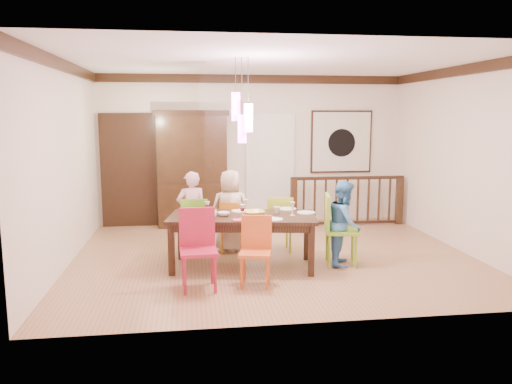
{
  "coord_description": "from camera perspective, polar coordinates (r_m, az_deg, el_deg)",
  "views": [
    {
      "loc": [
        -1.26,
        -7.29,
        2.15
      ],
      "look_at": [
        -0.27,
        -0.04,
        1.01
      ],
      "focal_mm": 35.0,
      "sensor_mm": 36.0,
      "label": 1
    }
  ],
  "objects": [
    {
      "name": "chair_near_mid",
      "position": [
        6.29,
        -0.08,
        -6.31
      ],
      "size": [
        0.47,
        0.47,
        0.87
      ],
      "rotation": [
        0.0,
        0.0,
        -0.22
      ],
      "color": "#C35322",
      "rests_on": "floor"
    },
    {
      "name": "small_bowl",
      "position": [
        6.94,
        -3.7,
        -2.52
      ],
      "size": [
        0.18,
        0.18,
        0.05
      ],
      "primitive_type": "imported",
      "rotation": [
        0.0,
        0.0,
        -0.03
      ],
      "color": "white",
      "rests_on": "dining_table"
    },
    {
      "name": "panel_door",
      "position": [
        9.87,
        -14.33,
        2.21
      ],
      "size": [
        1.04,
        0.07,
        2.24
      ],
      "primitive_type": "cube",
      "color": "black",
      "rests_on": "wall_back"
    },
    {
      "name": "wine_glass_c",
      "position": [
        6.76,
        -1.57,
        -2.24
      ],
      "size": [
        0.08,
        0.08,
        0.19
      ],
      "primitive_type": null,
      "color": "#590C19",
      "rests_on": "dining_table"
    },
    {
      "name": "balustrade",
      "position": [
        9.87,
        10.37,
        -0.88
      ],
      "size": [
        2.24,
        0.14,
        0.96
      ],
      "rotation": [
        0.0,
        0.0,
        -0.03
      ],
      "color": "black",
      "rests_on": "floor"
    },
    {
      "name": "wine_glass_a",
      "position": [
        7.03,
        -5.6,
        -1.84
      ],
      "size": [
        0.08,
        0.08,
        0.19
      ],
      "primitive_type": null,
      "color": "#590C19",
      "rests_on": "dining_table"
    },
    {
      "name": "chair_far_left",
      "position": [
        7.78,
        -7.0,
        -3.36
      ],
      "size": [
        0.42,
        0.42,
        0.89
      ],
      "rotation": [
        0.0,
        0.0,
        3.1
      ],
      "color": "#67B624",
      "rests_on": "floor"
    },
    {
      "name": "crown_molding",
      "position": [
        7.43,
        2.11,
        14.06
      ],
      "size": [
        6.0,
        5.0,
        0.16
      ],
      "primitive_type": null,
      "color": "black",
      "rests_on": "wall_back"
    },
    {
      "name": "plate_end_right",
      "position": [
        7.17,
        5.75,
        -2.35
      ],
      "size": [
        0.26,
        0.26,
        0.01
      ],
      "primitive_type": "cylinder",
      "color": "white",
      "rests_on": "dining_table"
    },
    {
      "name": "wine_glass_b",
      "position": [
        7.16,
        -1.14,
        -1.61
      ],
      "size": [
        0.08,
        0.08,
        0.19
      ],
      "primitive_type": null,
      "color": "silver",
      "rests_on": "dining_table"
    },
    {
      "name": "pendant_cluster",
      "position": [
        6.84,
        -1.62,
        8.53
      ],
      "size": [
        0.27,
        0.21,
        1.14
      ],
      "color": "#FA4BC8",
      "rests_on": "ceiling"
    },
    {
      "name": "china_hutch",
      "position": [
        9.64,
        -7.29,
        2.67
      ],
      "size": [
        1.41,
        0.46,
        2.22
      ],
      "color": "black",
      "rests_on": "floor"
    },
    {
      "name": "chair_far_mid",
      "position": [
        7.8,
        -2.63,
        -3.56
      ],
      "size": [
        0.45,
        0.45,
        0.82
      ],
      "rotation": [
        0.0,
        0.0,
        2.89
      ],
      "color": "#C26C18",
      "rests_on": "floor"
    },
    {
      "name": "floor",
      "position": [
        7.7,
        1.99,
        -7.32
      ],
      "size": [
        6.0,
        6.0,
        0.0
      ],
      "primitive_type": "plane",
      "color": "#986D4A",
      "rests_on": "ground"
    },
    {
      "name": "plate_far_right",
      "position": [
        7.43,
        3.61,
        -1.93
      ],
      "size": [
        0.26,
        0.26,
        0.01
      ],
      "primitive_type": "cylinder",
      "color": "white",
      "rests_on": "dining_table"
    },
    {
      "name": "napkin",
      "position": [
        6.64,
        -1.85,
        -3.22
      ],
      "size": [
        0.18,
        0.14,
        0.01
      ],
      "primitive_type": "cube",
      "color": "#D83359",
      "rests_on": "dining_table"
    },
    {
      "name": "chair_end_right",
      "position": [
        7.26,
        9.76,
        -3.71
      ],
      "size": [
        0.54,
        0.54,
        1.02
      ],
      "rotation": [
        0.0,
        0.0,
        1.37
      ],
      "color": "#79B322",
      "rests_on": "floor"
    },
    {
      "name": "plate_far_left",
      "position": [
        7.21,
        -7.78,
        -2.32
      ],
      "size": [
        0.26,
        0.26,
        0.01
      ],
      "primitive_type": "cylinder",
      "color": "white",
      "rests_on": "dining_table"
    },
    {
      "name": "wall_left",
      "position": [
        7.53,
        -21.1,
        2.97
      ],
      "size": [
        0.0,
        5.0,
        5.0
      ],
      "primitive_type": "plane",
      "rotation": [
        1.57,
        0.0,
        1.57
      ],
      "color": "beige",
      "rests_on": "floor"
    },
    {
      "name": "painting",
      "position": [
        10.23,
        9.72,
        5.68
      ],
      "size": [
        1.25,
        0.06,
        1.25
      ],
      "color": "black",
      "rests_on": "wall_back"
    },
    {
      "name": "serving_bowl",
      "position": [
        6.93,
        -0.22,
        -2.45
      ],
      "size": [
        0.34,
        0.34,
        0.07
      ],
      "primitive_type": "imported",
      "rotation": [
        0.0,
        0.0,
        0.17
      ],
      "color": "gold",
      "rests_on": "dining_table"
    },
    {
      "name": "plate_far_mid",
      "position": [
        7.24,
        -1.79,
        -2.2
      ],
      "size": [
        0.26,
        0.26,
        0.01
      ],
      "primitive_type": "cylinder",
      "color": "white",
      "rests_on": "dining_table"
    },
    {
      "name": "ceiling",
      "position": [
        7.44,
        2.12,
        14.68
      ],
      "size": [
        6.0,
        6.0,
        0.0
      ],
      "primitive_type": "plane",
      "rotation": [
        3.14,
        0.0,
        0.0
      ],
      "color": "white",
      "rests_on": "wall_back"
    },
    {
      "name": "white_doorway",
      "position": [
        9.95,
        1.62,
        2.54
      ],
      "size": [
        0.97,
        0.05,
        2.22
      ],
      "primitive_type": "cube",
      "color": "silver",
      "rests_on": "wall_back"
    },
    {
      "name": "dining_table",
      "position": [
        7.0,
        -1.57,
        -3.37
      ],
      "size": [
        2.15,
        1.22,
        0.75
      ],
      "rotation": [
        0.0,
        0.0,
        -0.15
      ],
      "color": "black",
      "rests_on": "floor"
    },
    {
      "name": "person_far_left",
      "position": [
        7.81,
        -7.36,
        -2.32
      ],
      "size": [
        0.52,
        0.39,
        1.28
      ],
      "primitive_type": "imported",
      "rotation": [
        0.0,
        0.0,
        3.33
      ],
      "color": "#F9BDCE",
      "rests_on": "floor"
    },
    {
      "name": "wall_right",
      "position": [
        8.47,
        22.52,
        3.48
      ],
      "size": [
        0.0,
        5.0,
        5.0
      ],
      "primitive_type": "plane",
      "rotation": [
        1.57,
        0.0,
        -1.57
      ],
      "color": "beige",
      "rests_on": "floor"
    },
    {
      "name": "wine_glass_d",
      "position": [
        6.97,
        4.18,
        -1.92
      ],
      "size": [
        0.08,
        0.08,
        0.19
      ],
      "primitive_type": null,
      "color": "silver",
      "rests_on": "dining_table"
    },
    {
      "name": "person_far_mid",
      "position": [
        7.84,
        -2.93,
        -2.15
      ],
      "size": [
        0.69,
        0.5,
        1.3
      ],
      "primitive_type": "imported",
      "rotation": [
        0.0,
        0.0,
        3.0
      ],
      "color": "beige",
      "rests_on": "floor"
    },
    {
      "name": "chair_near_left",
      "position": [
        6.18,
        -6.59,
        -5.99
      ],
      "size": [
        0.47,
        0.47,
        0.99
      ],
      "rotation": [
        0.0,
        0.0,
        0.05
      ],
      "color": "#A31934",
      "rests_on": "floor"
    },
    {
      "name": "chair_far_right",
      "position": [
        7.89,
        2.6,
        -3.16
      ],
      "size": [
        0.41,
        0.41,
        0.88
      ],
      "rotation": [
        0.0,
        0.0,
        3.11
      ],
      "color": "#98B121",
      "rests_on": "floor"
    },
    {
      "name": "person_end_right",
      "position": [
        7.25,
        10.09,
        -3.52
      ],
      "size": [
        0.63,
        0.71,
        1.21
      ],
      "primitive_type": "imported",
      "rotation": [
        0.0,
        0.0,
        1.22
      ],
      "color": "#4687C4",
      "rests_on": "floor"
    },
    {
      "name": "plate_near_mid",
      "position": [
        6.68,
        1.97,
        -3.13
      ],
      "size": [
        0.26,
        0.26,
        0.01
      ],
      "primitive_type": "cylinder",
      "color": "white",
      "rests_on": "dining_table"
    },
    {
      "name": "cup_left",
      "position": [
        6.83,
        -5.05,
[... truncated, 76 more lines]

